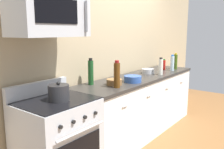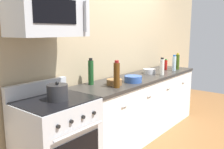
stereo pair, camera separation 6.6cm
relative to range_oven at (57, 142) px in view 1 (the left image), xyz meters
The scene contains 15 objects.
ground_plane 1.72m from the range_oven, ahead, with size 6.79×6.79×0.00m, color brown.
back_wall 1.92m from the range_oven, 13.79° to the left, with size 5.66×0.10×2.70m, color tan.
counter_unit 1.66m from the range_oven, ahead, with size 2.57×0.66×0.92m.
range_oven is the anchor object (origin of this frame).
microwave 1.28m from the range_oven, 89.71° to the left, with size 0.74×0.44×0.40m.
bottle_wine_amber 1.03m from the range_oven, 12.04° to the right, with size 0.08×0.08×0.34m.
bottle_olive_oil 2.71m from the range_oven, ahead, with size 0.07×0.07×0.29m.
bottle_water_clear 2.53m from the range_oven, ahead, with size 0.07×0.07×0.28m.
bottle_wine_green 0.98m from the range_oven, 14.70° to the left, with size 0.07×0.07×0.35m.
bottle_hot_sauce_red 2.53m from the range_oven, ahead, with size 0.05×0.05×0.19m.
bottle_vinegar_white 2.05m from the range_oven, ahead, with size 0.07×0.07×0.27m.
bowl_wooden_salad 1.04m from the range_oven, ahead, with size 0.20×0.20×0.07m.
bowl_blue_mixing 1.31m from the range_oven, ahead, with size 0.24×0.24×0.09m.
bowl_steel_prep 2.00m from the range_oven, ahead, with size 0.20×0.20×0.07m.
stockpot 0.54m from the range_oven, 90.00° to the right, with size 0.21×0.21×0.19m.
Camera 1 is at (-3.18, -1.88, 1.61)m, focal length 38.78 mm.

